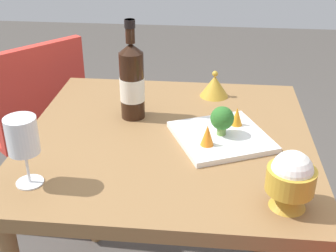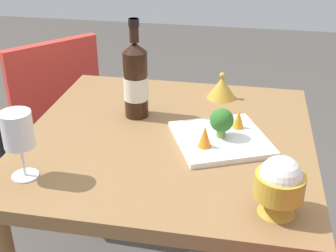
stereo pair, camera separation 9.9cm
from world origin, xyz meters
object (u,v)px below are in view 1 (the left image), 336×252
(rice_bowl_lid, at_px, (214,86))
(broccoli_floret, at_px, (222,119))
(wine_bottle, at_px, (132,81))
(carrot_garnish_left, at_px, (207,135))
(chair_near_window, at_px, (37,113))
(wine_glass, at_px, (22,137))
(carrot_garnish_right, at_px, (237,116))
(serving_plate, at_px, (221,137))
(rice_bowl, at_px, (291,179))

(rice_bowl_lid, distance_m, broccoli_floret, 0.31)
(wine_bottle, relative_size, carrot_garnish_left, 5.13)
(rice_bowl_lid, bearing_deg, carrot_garnish_left, 177.54)
(chair_near_window, bearing_deg, wine_bottle, -88.82)
(wine_glass, relative_size, carrot_garnish_right, 3.23)
(rice_bowl_lid, xyz_separation_m, serving_plate, (-0.31, -0.02, -0.03))
(serving_plate, bearing_deg, wine_bottle, 66.56)
(chair_near_window, xyz_separation_m, serving_plate, (-0.55, -0.79, 0.23))
(broccoli_floret, bearing_deg, wine_bottle, 66.63)
(wine_glass, height_order, rice_bowl_lid, wine_glass)
(rice_bowl, bearing_deg, wine_bottle, 45.46)
(wine_bottle, relative_size, serving_plate, 0.95)
(rice_bowl_lid, bearing_deg, wine_glass, 142.50)
(rice_bowl, xyz_separation_m, carrot_garnish_right, (0.36, 0.10, -0.03))
(wine_glass, xyz_separation_m, serving_plate, (0.27, -0.47, -0.12))
(wine_glass, bearing_deg, carrot_garnish_right, -56.91)
(rice_bowl_lid, height_order, serving_plate, rice_bowl_lid)
(rice_bowl, height_order, serving_plate, rice_bowl)
(wine_bottle, height_order, rice_bowl, wine_bottle)
(serving_plate, relative_size, carrot_garnish_left, 5.42)
(carrot_garnish_left, bearing_deg, carrot_garnish_right, -33.18)
(rice_bowl_lid, bearing_deg, serving_plate, -175.61)
(carrot_garnish_left, bearing_deg, wine_glass, 115.55)
(rice_bowl, height_order, rice_bowl_lid, rice_bowl)
(wine_bottle, height_order, carrot_garnish_right, wine_bottle)
(rice_bowl, xyz_separation_m, rice_bowl_lid, (0.61, 0.17, -0.04))
(rice_bowl, bearing_deg, rice_bowl_lid, 15.80)
(rice_bowl, relative_size, serving_plate, 0.43)
(wine_bottle, relative_size, rice_bowl_lid, 3.12)
(wine_bottle, bearing_deg, carrot_garnish_left, -127.91)
(chair_near_window, xyz_separation_m, wine_bottle, (-0.42, -0.51, 0.34))
(wine_glass, distance_m, carrot_garnish_left, 0.48)
(chair_near_window, relative_size, broccoli_floret, 9.91)
(carrot_garnish_left, bearing_deg, chair_near_window, 50.72)
(rice_bowl_lid, relative_size, carrot_garnish_right, 1.80)
(wine_bottle, height_order, wine_glass, wine_bottle)
(wine_glass, xyz_separation_m, carrot_garnish_left, (0.21, -0.43, -0.08))
(rice_bowl, bearing_deg, serving_plate, 26.41)
(wine_bottle, relative_size, broccoli_floret, 3.64)
(wine_glass, distance_m, rice_bowl, 0.62)
(wine_bottle, bearing_deg, rice_bowl, -134.54)
(chair_near_window, distance_m, rice_bowl, 1.29)
(wine_bottle, height_order, rice_bowl_lid, wine_bottle)
(rice_bowl, bearing_deg, chair_near_window, 47.89)
(broccoli_floret, height_order, carrot_garnish_left, broccoli_floret)
(serving_plate, distance_m, carrot_garnish_left, 0.09)
(rice_bowl, xyz_separation_m, serving_plate, (0.30, 0.15, -0.07))
(wine_glass, bearing_deg, rice_bowl_lid, -37.50)
(rice_bowl_lid, bearing_deg, wine_bottle, 126.73)
(wine_glass, height_order, carrot_garnish_right, wine_glass)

